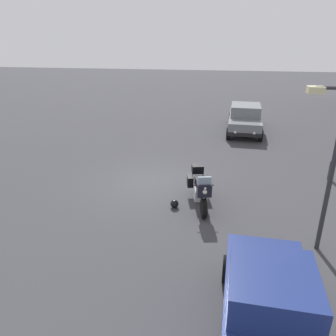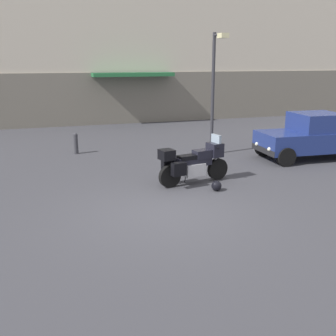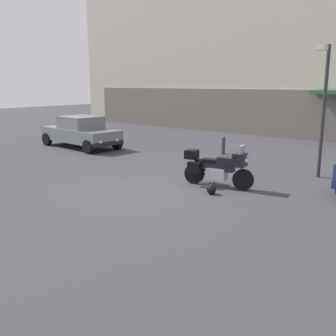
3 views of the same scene
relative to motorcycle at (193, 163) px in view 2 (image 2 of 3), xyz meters
name	(u,v)px [view 2 (image 2 of 3)]	position (x,y,z in m)	size (l,w,h in m)	color
ground_plane	(165,212)	(-1.46, -1.93, -0.62)	(80.00, 80.00, 0.00)	#38383D
building_facade_rear	(79,14)	(-1.46, 13.03, 5.22)	(37.84, 3.40, 11.77)	beige
motorcycle	(193,163)	(0.00, 0.00, 0.00)	(2.25, 0.96, 1.36)	black
helmet	(216,186)	(0.35, -0.83, -0.48)	(0.28, 0.28, 0.28)	black
car_hatchback_near	(313,136)	(5.19, 1.52, 0.19)	(3.95, 1.99, 1.64)	navy
streetlamp_curbside	(215,82)	(2.05, 3.12, 2.08)	(0.28, 0.94, 4.39)	#2D2D33
bollard_curbside	(76,143)	(-2.79, 4.97, -0.19)	(0.16, 0.16, 0.81)	#333338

